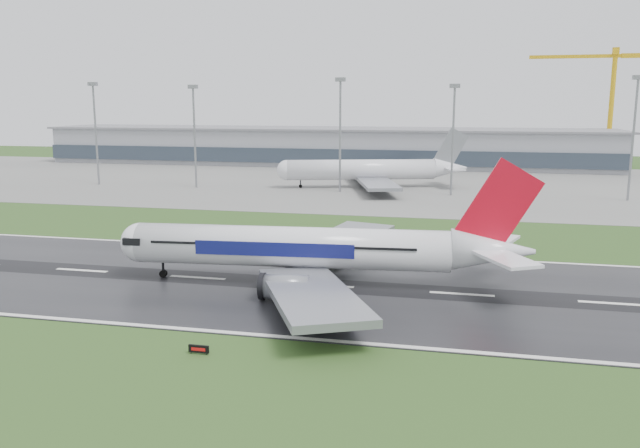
# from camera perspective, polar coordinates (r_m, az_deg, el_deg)

# --- Properties ---
(ground) EXTENTS (520.00, 520.00, 0.00)m
(ground) POSITION_cam_1_polar(r_m,az_deg,el_deg) (111.20, -20.29, -3.90)
(ground) COLOR #254418
(ground) RESTS_ON ground
(runway) EXTENTS (400.00, 45.00, 0.10)m
(runway) POSITION_cam_1_polar(r_m,az_deg,el_deg) (111.19, -20.29, -3.88)
(runway) COLOR black
(runway) RESTS_ON ground
(apron) EXTENTS (400.00, 130.00, 0.08)m
(apron) POSITION_cam_1_polar(r_m,az_deg,el_deg) (224.72, -2.88, 3.89)
(apron) COLOR slate
(apron) RESTS_ON ground
(terminal) EXTENTS (240.00, 36.00, 15.00)m
(terminal) POSITION_cam_1_polar(r_m,az_deg,el_deg) (282.06, 0.36, 6.82)
(terminal) COLOR gray
(terminal) RESTS_ON ground
(main_airliner) EXTENTS (66.49, 63.80, 18.26)m
(main_airliner) POSITION_cam_1_polar(r_m,az_deg,el_deg) (95.12, -0.00, 0.07)
(main_airliner) COLOR white
(main_airliner) RESTS_ON runway
(parked_airliner) EXTENTS (75.35, 72.46, 18.08)m
(parked_airliner) POSITION_cam_1_polar(r_m,az_deg,el_deg) (205.22, 4.38, 5.76)
(parked_airliner) COLOR silver
(parked_airliner) RESTS_ON apron
(tower_crane) EXTENTS (49.15, 4.24, 48.13)m
(tower_crane) POSITION_cam_1_polar(r_m,az_deg,el_deg) (295.90, 24.32, 9.28)
(tower_crane) COLOR gold
(tower_crane) RESTS_ON ground
(runway_sign) EXTENTS (2.26, 1.00, 1.04)m
(runway_sign) POSITION_cam_1_polar(r_m,az_deg,el_deg) (72.15, -10.66, -10.85)
(runway_sign) COLOR black
(runway_sign) RESTS_ON ground
(floodmast_1) EXTENTS (0.64, 0.64, 31.83)m
(floodmast_1) POSITION_cam_1_polar(r_m,az_deg,el_deg) (223.39, -19.18, 7.36)
(floodmast_1) COLOR gray
(floodmast_1) RESTS_ON ground
(floodmast_2) EXTENTS (0.64, 0.64, 30.82)m
(floodmast_2) POSITION_cam_1_polar(r_m,az_deg,el_deg) (207.53, -11.01, 7.40)
(floodmast_2) COLOR gray
(floodmast_2) RESTS_ON ground
(floodmast_3) EXTENTS (0.64, 0.64, 32.65)m
(floodmast_3) POSITION_cam_1_polar(r_m,az_deg,el_deg) (193.74, 1.79, 7.63)
(floodmast_3) COLOR gray
(floodmast_3) RESTS_ON ground
(floodmast_4) EXTENTS (0.64, 0.64, 30.65)m
(floodmast_4) POSITION_cam_1_polar(r_m,az_deg,el_deg) (190.41, 11.65, 7.06)
(floodmast_4) COLOR gray
(floodmast_4) RESTS_ON ground
(floodmast_5) EXTENTS (0.64, 0.64, 32.62)m
(floodmast_5) POSITION_cam_1_polar(r_m,az_deg,el_deg) (195.47, 25.90, 6.59)
(floodmast_5) COLOR gray
(floodmast_5) RESTS_ON ground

